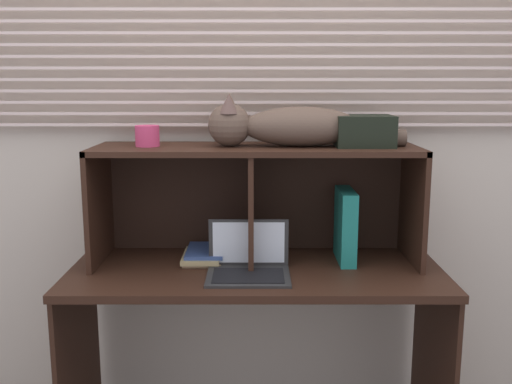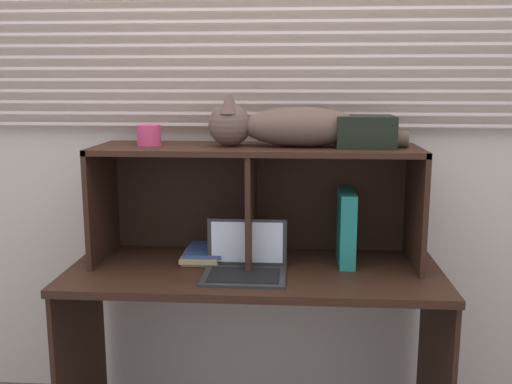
{
  "view_description": "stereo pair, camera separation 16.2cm",
  "coord_description": "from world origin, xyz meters",
  "px_view_note": "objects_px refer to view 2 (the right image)",
  "views": [
    {
      "loc": [
        -0.0,
        -1.94,
        1.42
      ],
      "look_at": [
        0.0,
        0.31,
        0.98
      ],
      "focal_mm": 40.72,
      "sensor_mm": 36.0,
      "label": 1
    },
    {
      "loc": [
        0.16,
        -1.93,
        1.42
      ],
      "look_at": [
        0.0,
        0.31,
        0.98
      ],
      "focal_mm": 40.72,
      "sensor_mm": 36.0,
      "label": 2
    }
  ],
  "objects_px": {
    "small_basket": "(149,135)",
    "storage_box": "(365,131)",
    "cat": "(285,126)",
    "book_stack": "(204,254)",
    "binder_upright": "(346,227)",
    "laptop": "(245,264)"
  },
  "relations": [
    {
      "from": "small_basket",
      "to": "storage_box",
      "type": "height_order",
      "value": "storage_box"
    },
    {
      "from": "cat",
      "to": "book_stack",
      "type": "bearing_deg",
      "value": 179.84
    },
    {
      "from": "cat",
      "to": "storage_box",
      "type": "bearing_deg",
      "value": 0.0
    },
    {
      "from": "binder_upright",
      "to": "book_stack",
      "type": "xyz_separation_m",
      "value": [
        -0.57,
        0.0,
        -0.12
      ]
    },
    {
      "from": "laptop",
      "to": "book_stack",
      "type": "relative_size",
      "value": 1.31
    },
    {
      "from": "storage_box",
      "to": "cat",
      "type": "bearing_deg",
      "value": -180.0
    },
    {
      "from": "laptop",
      "to": "storage_box",
      "type": "xyz_separation_m",
      "value": [
        0.45,
        0.17,
        0.49
      ]
    },
    {
      "from": "book_stack",
      "to": "binder_upright",
      "type": "bearing_deg",
      "value": -0.09
    },
    {
      "from": "laptop",
      "to": "storage_box",
      "type": "bearing_deg",
      "value": 21.0
    },
    {
      "from": "small_basket",
      "to": "storage_box",
      "type": "bearing_deg",
      "value": 0.0
    },
    {
      "from": "laptop",
      "to": "cat",
      "type": "bearing_deg",
      "value": 50.63
    },
    {
      "from": "cat",
      "to": "binder_upright",
      "type": "xyz_separation_m",
      "value": [
        0.25,
        0.0,
        -0.4
      ]
    },
    {
      "from": "book_stack",
      "to": "cat",
      "type": "bearing_deg",
      "value": -0.16
    },
    {
      "from": "laptop",
      "to": "small_basket",
      "type": "relative_size",
      "value": 3.3
    },
    {
      "from": "cat",
      "to": "storage_box",
      "type": "xyz_separation_m",
      "value": [
        0.31,
        0.0,
        -0.02
      ]
    },
    {
      "from": "laptop",
      "to": "small_basket",
      "type": "xyz_separation_m",
      "value": [
        -0.39,
        0.17,
        0.47
      ]
    },
    {
      "from": "cat",
      "to": "binder_upright",
      "type": "distance_m",
      "value": 0.47
    },
    {
      "from": "book_stack",
      "to": "storage_box",
      "type": "bearing_deg",
      "value": -0.08
    },
    {
      "from": "cat",
      "to": "laptop",
      "type": "height_order",
      "value": "cat"
    },
    {
      "from": "cat",
      "to": "book_stack",
      "type": "relative_size",
      "value": 3.26
    },
    {
      "from": "binder_upright",
      "to": "book_stack",
      "type": "height_order",
      "value": "binder_upright"
    },
    {
      "from": "laptop",
      "to": "binder_upright",
      "type": "xyz_separation_m",
      "value": [
        0.39,
        0.17,
        0.11
      ]
    }
  ]
}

